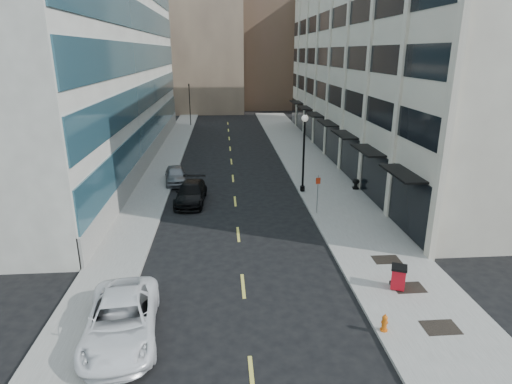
{
  "coord_description": "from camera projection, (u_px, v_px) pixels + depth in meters",
  "views": [
    {
      "loc": [
        -0.77,
        -15.71,
        10.49
      ],
      "look_at": [
        1.16,
        9.05,
        2.32
      ],
      "focal_mm": 30.0,
      "sensor_mm": 36.0,
      "label": 1
    }
  ],
  "objects": [
    {
      "name": "grate_mid",
      "position": [
        409.0,
        288.0,
        19.68
      ],
      "size": [
        1.4,
        1.0,
        0.01
      ],
      "primitive_type": "cube",
      "color": "black",
      "rests_on": "sidewalk_right"
    },
    {
      "name": "road_centerline",
      "position": [
        234.0,
        189.0,
        34.32
      ],
      "size": [
        0.15,
        68.2,
        0.01
      ],
      "color": "#D8CC4C",
      "rests_on": "ground"
    },
    {
      "name": "trash_bin",
      "position": [
        398.0,
        277.0,
        19.46
      ],
      "size": [
        0.9,
        0.9,
        1.11
      ],
      "rotation": [
        0.0,
        0.0,
        -0.41
      ],
      "color": "red",
      "rests_on": "sidewalk_right"
    },
    {
      "name": "skyline_brown",
      "position": [
        266.0,
        16.0,
        81.68
      ],
      "size": [
        12.0,
        16.0,
        34.0
      ],
      "primitive_type": "cube",
      "color": "brown",
      "rests_on": "ground"
    },
    {
      "name": "urn_planter",
      "position": [
        356.0,
        183.0,
        33.71
      ],
      "size": [
        0.58,
        0.58,
        0.81
      ],
      "rotation": [
        0.0,
        0.0,
        -0.07
      ],
      "color": "black",
      "rests_on": "sidewalk_right"
    },
    {
      "name": "building_left",
      "position": [
        57.0,
        57.0,
        39.49
      ],
      "size": [
        16.14,
        46.0,
        20.0
      ],
      "color": "white",
      "rests_on": "ground"
    },
    {
      "name": "traffic_signal",
      "position": [
        189.0,
        86.0,
        61.48
      ],
      "size": [
        0.66,
        0.66,
        6.98
      ],
      "color": "black",
      "rests_on": "ground"
    },
    {
      "name": "car_black_pickup",
      "position": [
        191.0,
        193.0,
        31.01
      ],
      "size": [
        2.33,
        5.13,
        1.46
      ],
      "primitive_type": "imported",
      "rotation": [
        0.0,
        0.0,
        -0.06
      ],
      "color": "black",
      "rests_on": "ground"
    },
    {
      "name": "skyline_stone",
      "position": [
        323.0,
        54.0,
        78.92
      ],
      "size": [
        10.0,
        14.0,
        20.0
      ],
      "primitive_type": "cube",
      "color": "beige",
      "rests_on": "ground"
    },
    {
      "name": "sidewalk_left",
      "position": [
        157.0,
        179.0,
        36.65
      ],
      "size": [
        3.0,
        80.0,
        0.15
      ],
      "primitive_type": "cube",
      "color": "gray",
      "rests_on": "ground"
    },
    {
      "name": "grate_near",
      "position": [
        440.0,
        327.0,
        16.84
      ],
      "size": [
        1.4,
        1.0,
        0.01
      ],
      "primitive_type": "cube",
      "color": "black",
      "rests_on": "sidewalk_right"
    },
    {
      "name": "car_silver_sedan",
      "position": [
        176.0,
        175.0,
        35.6
      ],
      "size": [
        2.21,
        4.39,
        1.43
      ],
      "primitive_type": "imported",
      "rotation": [
        0.0,
        0.0,
        0.13
      ],
      "color": "gray",
      "rests_on": "ground"
    },
    {
      "name": "car_white_van",
      "position": [
        121.0,
        320.0,
        16.23
      ],
      "size": [
        3.22,
        5.94,
        1.58
      ],
      "primitive_type": "imported",
      "rotation": [
        0.0,
        0.0,
        0.11
      ],
      "color": "white",
      "rests_on": "ground"
    },
    {
      "name": "sign_post",
      "position": [
        318.0,
        189.0,
        28.29
      ],
      "size": [
        0.31,
        0.08,
        2.64
      ],
      "rotation": [
        0.0,
        0.0,
        0.15
      ],
      "color": "slate",
      "rests_on": "sidewalk_right"
    },
    {
      "name": "skyline_tan_far",
      "position": [
        156.0,
        49.0,
        87.61
      ],
      "size": [
        12.0,
        14.0,
        22.0
      ],
      "primitive_type": "cube",
      "color": "#9B8365",
      "rests_on": "ground"
    },
    {
      "name": "building_right",
      "position": [
        401.0,
        68.0,
        42.22
      ],
      "size": [
        15.3,
        46.5,
        18.25
      ],
      "color": "beige",
      "rests_on": "ground"
    },
    {
      "name": "grate_far",
      "position": [
        386.0,
        260.0,
        22.33
      ],
      "size": [
        1.4,
        1.0,
        0.01
      ],
      "primitive_type": "cube",
      "color": "black",
      "rests_on": "sidewalk_right"
    },
    {
      "name": "ground",
      "position": [
        245.0,
        310.0,
        18.22
      ],
      "size": [
        160.0,
        160.0,
        0.0
      ],
      "primitive_type": "plane",
      "color": "black",
      "rests_on": "ground"
    },
    {
      "name": "skyline_tan_near",
      "position": [
        203.0,
        31.0,
        77.94
      ],
      "size": [
        14.0,
        18.0,
        28.0
      ],
      "primitive_type": "cube",
      "color": "#9B8365",
      "rests_on": "ground"
    },
    {
      "name": "sidewalk_right",
      "position": [
        318.0,
        176.0,
        37.69
      ],
      "size": [
        5.0,
        80.0,
        0.15
      ],
      "primitive_type": "cube",
      "color": "gray",
      "rests_on": "ground"
    },
    {
      "name": "lamppost",
      "position": [
        304.0,
        146.0,
        32.21
      ],
      "size": [
        0.5,
        0.5,
        6.05
      ],
      "color": "black",
      "rests_on": "sidewalk_right"
    },
    {
      "name": "fire_hydrant",
      "position": [
        384.0,
        323.0,
        16.56
      ],
      "size": [
        0.29,
        0.29,
        0.72
      ],
      "rotation": [
        0.0,
        0.0,
        -0.28
      ],
      "color": "orange",
      "rests_on": "sidewalk_right"
    }
  ]
}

